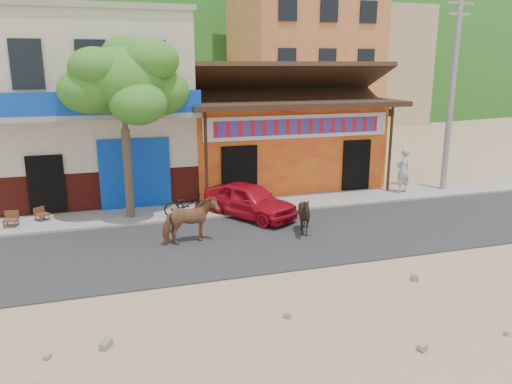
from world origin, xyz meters
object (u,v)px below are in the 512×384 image
tree (125,129)px  cafe_chair_right (42,209)px  utility_pole (452,92)px  red_car (249,200)px  cow_tan (190,221)px  cow_dark (305,215)px  cafe_chair_left (10,213)px  pedestrian (403,170)px  scooter (187,204)px

tree → cafe_chair_right: 3.88m
utility_pole → red_car: utility_pole is taller
utility_pole → cow_tan: bearing=-164.3°
cow_dark → cafe_chair_left: (-8.84, 3.24, -0.08)m
utility_pole → cafe_chair_right: size_ratio=9.79×
utility_pole → cow_tan: size_ratio=4.95×
cow_tan → cow_dark: cow_tan is taller
tree → utility_pole: bearing=0.9°
tree → cow_tan: bearing=-62.3°
red_car → cafe_chair_left: red_car is taller
cow_tan → tree: bearing=14.4°
pedestrian → cafe_chair_right: pedestrian is taller
red_car → cow_tan: bearing=-172.8°
cow_tan → cafe_chair_right: 5.58m
cow_dark → scooter: 4.23m
scooter → tree: bearing=77.9°
cow_tan → cow_dark: bearing=-107.5°
red_car → tree: bearing=133.7°
red_car → cow_dark: bearing=-95.2°
cow_dark → cafe_chair_right: bearing=-145.1°
tree → cow_tan: size_ratio=3.71×
cow_dark → cafe_chair_right: 8.75m
cafe_chair_right → utility_pole: bearing=-40.7°
red_car → cafe_chair_left: (-7.71, 1.01, -0.07)m
cow_dark → red_car: size_ratio=0.35×
scooter → cafe_chair_left: 5.64m
pedestrian → utility_pole: bearing=166.0°
cow_tan → scooter: (0.31, 2.47, -0.19)m
tree → cow_dark: (5.09, -3.23, -2.47)m
utility_pole → pedestrian: (-2.00, -0.02, -3.08)m
cow_tan → cafe_chair_left: 6.09m
tree → utility_pole: utility_pole is taller
tree → utility_pole: size_ratio=0.75×
utility_pole → cafe_chair_right: 16.06m
cow_dark → cafe_chair_left: 9.42m
tree → cow_dark: tree is taller
cow_dark → pedestrian: bearing=90.5°
cow_dark → cafe_chair_right: size_ratio=1.50×
utility_pole → cow_dark: (-7.71, -3.43, -3.47)m
cafe_chair_left → red_car: bearing=-0.7°
tree → utility_pole: (12.80, 0.20, 1.00)m
cow_tan → cafe_chair_left: size_ratio=1.77×
utility_pole → pedestrian: size_ratio=4.36×
cow_dark → utility_pole: bearing=83.6°
red_car → cafe_chair_right: bearing=135.9°
cafe_chair_right → cafe_chair_left: bearing=165.4°
utility_pole → scooter: size_ratio=5.10×
utility_pole → red_car: (-8.84, -1.20, -3.48)m
cow_dark → tree: bearing=-152.7°
scooter → cafe_chair_right: size_ratio=1.92×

